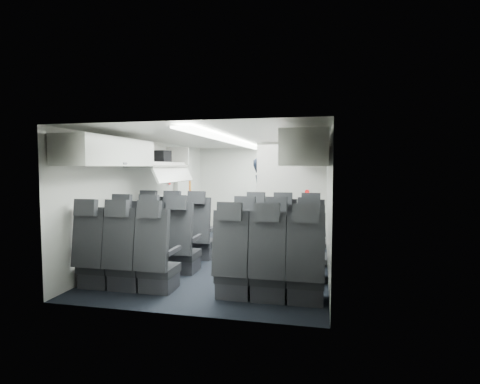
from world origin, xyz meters
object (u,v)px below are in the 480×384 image
at_px(galley_unit, 296,194).
at_px(boarding_door, 183,196).
at_px(flight_attendant, 262,200).
at_px(carry_on_bag, 158,157).
at_px(seat_row_front, 229,238).
at_px(seat_row_mid, 214,249).
at_px(seat_row_rear, 194,264).

distance_m(galley_unit, boarding_door, 2.84).
xyz_separation_m(boarding_door, flight_attendant, (1.94, -0.25, -0.03)).
bearing_deg(galley_unit, flight_attendant, -114.52).
bearing_deg(carry_on_bag, boarding_door, 103.17).
xyz_separation_m(seat_row_front, boarding_door, (-1.64, 2.09, 0.55)).
distance_m(seat_row_mid, galley_unit, 4.30).
relative_size(galley_unit, flight_attendant, 1.03).
xyz_separation_m(seat_row_mid, boarding_door, (-1.64, 2.99, 0.55)).
bearing_deg(galley_unit, boarding_door, -155.72).
xyz_separation_m(galley_unit, carry_on_bag, (-2.39, -2.97, 0.88)).
bearing_deg(seat_row_mid, galley_unit, 77.12).
bearing_deg(flight_attendant, boarding_door, 68.36).
bearing_deg(boarding_door, galley_unit, 24.28).
relative_size(seat_row_mid, galley_unit, 1.75).
relative_size(seat_row_rear, carry_on_bag, 7.86).
xyz_separation_m(seat_row_mid, flight_attendant, (0.30, 2.74, 0.52)).
relative_size(seat_row_front, flight_attendant, 1.80).
xyz_separation_m(seat_row_front, seat_row_rear, (0.00, -1.80, 0.00)).
relative_size(seat_row_front, carry_on_bag, 7.86).
bearing_deg(seat_row_front, flight_attendant, 80.59).
distance_m(seat_row_rear, galley_unit, 5.17).
relative_size(seat_row_front, boarding_door, 1.79).
height_order(galley_unit, boarding_door, galley_unit).
distance_m(seat_row_mid, flight_attendant, 2.80).
bearing_deg(galley_unit, seat_row_front, -106.28).
relative_size(seat_row_rear, flight_attendant, 1.80).
relative_size(galley_unit, carry_on_bag, 4.48).
distance_m(seat_row_rear, boarding_door, 4.25).
distance_m(boarding_door, carry_on_bag, 2.01).
bearing_deg(flight_attendant, seat_row_rear, 160.79).
distance_m(seat_row_mid, boarding_door, 3.45).
xyz_separation_m(seat_row_rear, flight_attendant, (0.30, 3.64, 0.52)).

